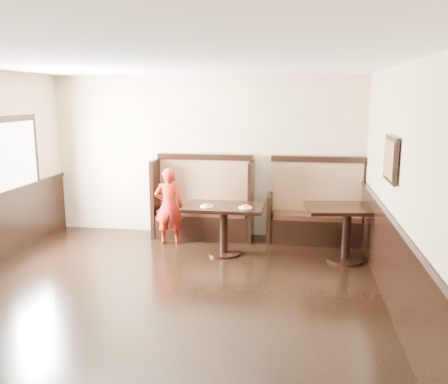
% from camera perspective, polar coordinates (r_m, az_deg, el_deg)
% --- Properties ---
extents(ground, '(7.00, 7.00, 0.00)m').
position_cam_1_polar(ground, '(5.49, -9.41, -15.01)').
color(ground, black).
rests_on(ground, ground).
extents(room_shell, '(7.00, 7.00, 7.00)m').
position_cam_1_polar(room_shell, '(5.58, -11.65, -7.24)').
color(room_shell, beige).
rests_on(room_shell, ground).
extents(booth_main, '(1.75, 0.72, 1.45)m').
position_cam_1_polar(booth_main, '(8.34, -2.46, -1.82)').
color(booth_main, black).
rests_on(booth_main, ground).
extents(booth_neighbor, '(1.65, 0.72, 1.45)m').
position_cam_1_polar(booth_neighbor, '(8.20, 11.04, -2.58)').
color(booth_neighbor, black).
rests_on(booth_neighbor, ground).
extents(table_main, '(1.23, 0.77, 0.78)m').
position_cam_1_polar(table_main, '(7.36, -0.03, -3.01)').
color(table_main, black).
rests_on(table_main, ground).
extents(table_neighbor, '(1.30, 0.94, 0.83)m').
position_cam_1_polar(table_neighbor, '(7.29, 14.56, -3.32)').
color(table_neighbor, black).
rests_on(table_neighbor, ground).
extents(child, '(0.52, 0.40, 1.28)m').
position_cam_1_polar(child, '(7.95, -6.65, -1.69)').
color(child, '#AC1D12').
rests_on(child, ground).
extents(pizza_plate_left, '(0.20, 0.20, 0.04)m').
position_cam_1_polar(pizza_plate_left, '(7.24, -2.09, -1.66)').
color(pizza_plate_left, white).
rests_on(pizza_plate_left, table_main).
extents(pizza_plate_right, '(0.21, 0.21, 0.04)m').
position_cam_1_polar(pizza_plate_right, '(7.17, 2.57, -1.80)').
color(pizza_plate_right, white).
rests_on(pizza_plate_right, table_main).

